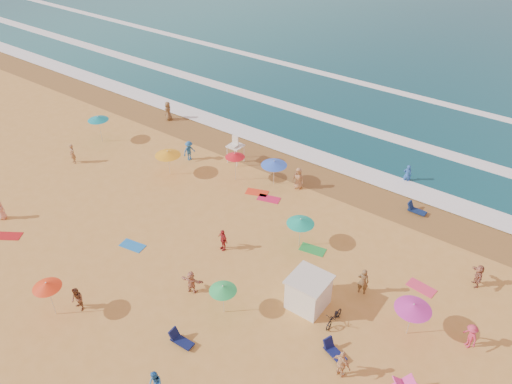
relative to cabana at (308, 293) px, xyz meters
The scene contains 12 objects.
ground 5.36m from the cabana, behind, with size 220.00×220.00×0.00m, color gold.
wet_sand 13.46m from the cabana, 113.11° to the left, with size 220.00×220.00×0.00m, color olive.
surf_foam 21.83m from the cabana, 103.98° to the left, with size 200.00×18.70×0.05m.
cabana is the anchor object (origin of this frame).
cabana_roof 1.06m from the cabana, ahead, with size 2.20×2.20×0.12m, color silver.
bicycle 2.00m from the cabana, ahead, with size 0.60×1.71×0.90m, color black.
lifeguard_stand 16.73m from the cabana, 142.40° to the left, with size 1.20×1.20×2.10m, color white, non-canonical shape.
beach_umbrellas 1.97m from the cabana, 163.84° to the left, with size 57.57×24.68×0.76m.
loungers 4.13m from the cabana, 39.82° to the right, with size 51.01×27.84×0.34m.
towels 5.40m from the cabana, 153.46° to the right, with size 29.81×22.12×0.03m.
popup_tents 10.30m from the cabana, 17.00° to the left, with size 8.04×13.32×1.20m.
beachgoers 6.59m from the cabana, 134.24° to the left, with size 34.79×26.86×2.11m.
Camera 1 is at (14.70, -17.94, 22.12)m, focal length 35.00 mm.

